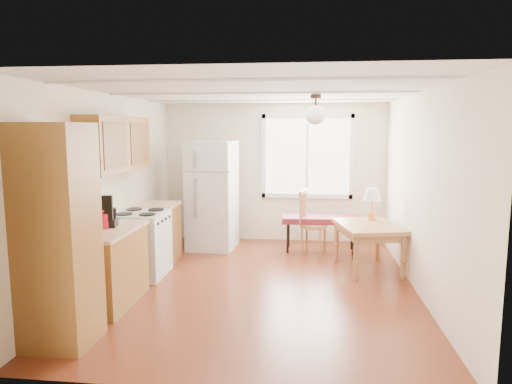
# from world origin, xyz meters

# --- Properties ---
(room_shell) EXTENTS (4.60, 5.60, 2.62)m
(room_shell) POSITION_xyz_m (0.00, 0.00, 1.25)
(room_shell) COLOR #4F1E10
(room_shell) RESTS_ON ground
(kitchen_run) EXTENTS (0.65, 3.40, 2.20)m
(kitchen_run) POSITION_xyz_m (-1.72, -0.63, 0.84)
(kitchen_run) COLOR brown
(kitchen_run) RESTS_ON ground
(window_unit) EXTENTS (1.64, 0.05, 1.51)m
(window_unit) POSITION_xyz_m (0.60, 2.47, 1.55)
(window_unit) COLOR white
(window_unit) RESTS_ON room_shell
(pendant_light) EXTENTS (0.26, 0.26, 0.40)m
(pendant_light) POSITION_xyz_m (0.70, 0.40, 2.24)
(pendant_light) COLOR black
(pendant_light) RESTS_ON room_shell
(refrigerator) EXTENTS (0.82, 0.82, 1.84)m
(refrigerator) POSITION_xyz_m (-1.00, 1.79, 0.92)
(refrigerator) COLOR silver
(refrigerator) RESTS_ON ground
(bench) EXTENTS (1.31, 0.53, 0.59)m
(bench) POSITION_xyz_m (0.84, 1.78, 0.53)
(bench) COLOR maroon
(bench) RESTS_ON ground
(dining_table) EXTENTS (1.02, 1.23, 0.67)m
(dining_table) POSITION_xyz_m (1.50, 0.84, 0.57)
(dining_table) COLOR #99663A
(dining_table) RESTS_ON ground
(chair) EXTENTS (0.49, 0.48, 1.03)m
(chair) POSITION_xyz_m (0.63, 1.67, 0.59)
(chair) COLOR #99663A
(chair) RESTS_ON ground
(table_lamp) EXTENTS (0.28, 0.28, 0.48)m
(table_lamp) POSITION_xyz_m (1.58, 1.18, 1.02)
(table_lamp) COLOR gold
(table_lamp) RESTS_ON dining_table
(coffee_maker) EXTENTS (0.24, 0.28, 0.39)m
(coffee_maker) POSITION_xyz_m (-1.72, -0.75, 1.04)
(coffee_maker) COLOR black
(coffee_maker) RESTS_ON kitchen_run
(kettle) EXTENTS (0.12, 0.12, 0.23)m
(kettle) POSITION_xyz_m (-1.73, -0.83, 1.00)
(kettle) COLOR red
(kettle) RESTS_ON kitchen_run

